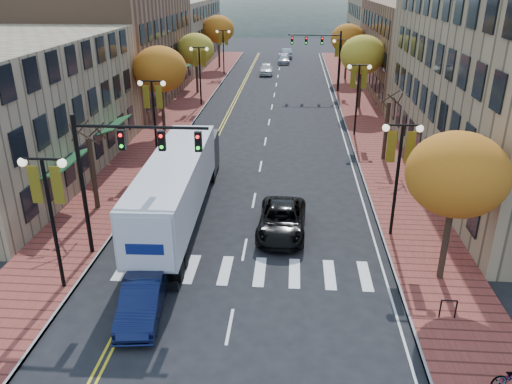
# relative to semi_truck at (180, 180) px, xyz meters

# --- Properties ---
(ground) EXTENTS (200.00, 200.00, 0.00)m
(ground) POSITION_rel_semi_truck_xyz_m (3.86, -7.34, -2.30)
(ground) COLOR black
(ground) RESTS_ON ground
(sidewalk_left) EXTENTS (4.00, 85.00, 0.15)m
(sidewalk_left) POSITION_rel_semi_truck_xyz_m (-5.14, 25.16, -2.23)
(sidewalk_left) COLOR brown
(sidewalk_left) RESTS_ON ground
(sidewalk_right) EXTENTS (4.00, 85.00, 0.15)m
(sidewalk_right) POSITION_rel_semi_truck_xyz_m (12.86, 25.16, -2.23)
(sidewalk_right) COLOR brown
(sidewalk_right) RESTS_ON ground
(building_left_mid) EXTENTS (12.00, 24.00, 11.00)m
(building_left_mid) POSITION_rel_semi_truck_xyz_m (-13.14, 28.66, 3.20)
(building_left_mid) COLOR brown
(building_left_mid) RESTS_ON ground
(building_left_far) EXTENTS (12.00, 26.00, 9.50)m
(building_left_far) POSITION_rel_semi_truck_xyz_m (-13.14, 53.66, 2.45)
(building_left_far) COLOR #9E8966
(building_left_far) RESTS_ON ground
(building_right_mid) EXTENTS (15.00, 24.00, 10.00)m
(building_right_mid) POSITION_rel_semi_truck_xyz_m (22.36, 34.66, 2.70)
(building_right_mid) COLOR brown
(building_right_mid) RESTS_ON ground
(building_right_far) EXTENTS (15.00, 20.00, 11.00)m
(building_right_far) POSITION_rel_semi_truck_xyz_m (22.36, 56.66, 3.20)
(building_right_far) COLOR #9E8966
(building_right_far) RESTS_ON ground
(tree_left_a) EXTENTS (0.28, 0.28, 4.20)m
(tree_left_a) POSITION_rel_semi_truck_xyz_m (-5.14, 0.66, -0.05)
(tree_left_a) COLOR #382619
(tree_left_a) RESTS_ON sidewalk_left
(tree_left_b) EXTENTS (4.48, 4.48, 7.21)m
(tree_left_b) POSITION_rel_semi_truck_xyz_m (-5.14, 16.66, 3.14)
(tree_left_b) COLOR #382619
(tree_left_b) RESTS_ON sidewalk_left
(tree_left_c) EXTENTS (4.16, 4.16, 6.69)m
(tree_left_c) POSITION_rel_semi_truck_xyz_m (-5.14, 32.66, 2.75)
(tree_left_c) COLOR #382619
(tree_left_c) RESTS_ON sidewalk_left
(tree_left_d) EXTENTS (4.61, 4.61, 7.42)m
(tree_left_d) POSITION_rel_semi_truck_xyz_m (-5.14, 50.66, 3.30)
(tree_left_d) COLOR #382619
(tree_left_d) RESTS_ON sidewalk_left
(tree_right_a) EXTENTS (4.16, 4.16, 6.69)m
(tree_right_a) POSITION_rel_semi_truck_xyz_m (12.86, -5.34, 2.75)
(tree_right_a) COLOR #382619
(tree_right_a) RESTS_ON sidewalk_right
(tree_right_b) EXTENTS (0.28, 0.28, 4.20)m
(tree_right_b) POSITION_rel_semi_truck_xyz_m (12.86, 10.66, -0.05)
(tree_right_b) COLOR #382619
(tree_right_b) RESTS_ON sidewalk_right
(tree_right_c) EXTENTS (4.48, 4.48, 7.21)m
(tree_right_c) POSITION_rel_semi_truck_xyz_m (12.86, 26.66, 3.14)
(tree_right_c) COLOR #382619
(tree_right_c) RESTS_ON sidewalk_right
(tree_right_d) EXTENTS (4.35, 4.35, 7.00)m
(tree_right_d) POSITION_rel_semi_truck_xyz_m (12.86, 42.66, 2.99)
(tree_right_d) COLOR #382619
(tree_right_d) RESTS_ON sidewalk_right
(lamp_left_a) EXTENTS (1.96, 0.36, 6.05)m
(lamp_left_a) POSITION_rel_semi_truck_xyz_m (-3.64, -7.34, 1.99)
(lamp_left_a) COLOR black
(lamp_left_a) RESTS_ON ground
(lamp_left_b) EXTENTS (1.96, 0.36, 6.05)m
(lamp_left_b) POSITION_rel_semi_truck_xyz_m (-3.64, 8.66, 1.99)
(lamp_left_b) COLOR black
(lamp_left_b) RESTS_ON ground
(lamp_left_c) EXTENTS (1.96, 0.36, 6.05)m
(lamp_left_c) POSITION_rel_semi_truck_xyz_m (-3.64, 26.66, 1.99)
(lamp_left_c) COLOR black
(lamp_left_c) RESTS_ON ground
(lamp_left_d) EXTENTS (1.96, 0.36, 6.05)m
(lamp_left_d) POSITION_rel_semi_truck_xyz_m (-3.64, 44.66, 1.99)
(lamp_left_d) COLOR black
(lamp_left_d) RESTS_ON ground
(lamp_right_a) EXTENTS (1.96, 0.36, 6.05)m
(lamp_right_a) POSITION_rel_semi_truck_xyz_m (11.36, -1.34, 1.99)
(lamp_right_a) COLOR black
(lamp_right_a) RESTS_ON ground
(lamp_right_b) EXTENTS (1.96, 0.36, 6.05)m
(lamp_right_b) POSITION_rel_semi_truck_xyz_m (11.36, 16.66, 1.99)
(lamp_right_b) COLOR black
(lamp_right_b) RESTS_ON ground
(lamp_right_c) EXTENTS (1.96, 0.36, 6.05)m
(lamp_right_c) POSITION_rel_semi_truck_xyz_m (11.36, 34.66, 1.99)
(lamp_right_c) COLOR black
(lamp_right_c) RESTS_ON ground
(traffic_mast_near) EXTENTS (6.10, 0.35, 7.00)m
(traffic_mast_near) POSITION_rel_semi_truck_xyz_m (-1.61, -4.34, 2.62)
(traffic_mast_near) COLOR black
(traffic_mast_near) RESTS_ON ground
(traffic_mast_far) EXTENTS (6.10, 0.34, 7.00)m
(traffic_mast_far) POSITION_rel_semi_truck_xyz_m (9.34, 34.66, 2.62)
(traffic_mast_far) COLOR black
(traffic_mast_far) RESTS_ON ground
(semi_truck) EXTENTS (3.00, 15.82, 3.94)m
(semi_truck) POSITION_rel_semi_truck_xyz_m (0.00, 0.00, 0.00)
(semi_truck) COLOR black
(semi_truck) RESTS_ON ground
(navy_sedan) EXTENTS (2.02, 4.52, 1.44)m
(navy_sedan) POSITION_rel_semi_truck_xyz_m (0.32, -8.88, -1.58)
(navy_sedan) COLOR #0D1436
(navy_sedan) RESTS_ON ground
(black_suv) EXTENTS (2.61, 5.38, 1.47)m
(black_suv) POSITION_rel_semi_truck_xyz_m (5.66, -1.40, -1.56)
(black_suv) COLOR black
(black_suv) RESTS_ON ground
(car_far_white) EXTENTS (1.94, 4.56, 1.54)m
(car_far_white) POSITION_rel_semi_truck_xyz_m (2.19, 45.91, -1.53)
(car_far_white) COLOR white
(car_far_white) RESTS_ON ground
(car_far_silver) EXTENTS (1.98, 4.54, 1.30)m
(car_far_silver) POSITION_rel_semi_truck_xyz_m (4.36, 56.07, -1.65)
(car_far_silver) COLOR #A7A7AF
(car_far_silver) RESTS_ON ground
(car_far_oncoming) EXTENTS (2.16, 4.83, 1.54)m
(car_far_oncoming) POSITION_rel_semi_truck_xyz_m (4.67, 62.43, -1.53)
(car_far_oncoming) COLOR #B3B3BB
(car_far_oncoming) RESTS_ON ground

